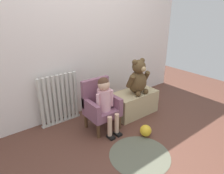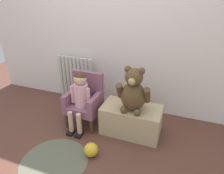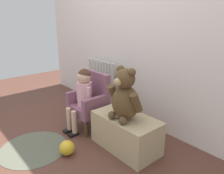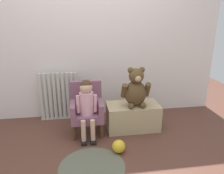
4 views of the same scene
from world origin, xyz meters
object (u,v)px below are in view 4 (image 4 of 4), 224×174
Objects in this scene: radiator at (59,96)px; floor_rug at (92,167)px; toy_ball at (119,146)px; child_figure at (87,101)px; low_bench at (133,116)px; child_armchair at (87,108)px; large_teddy_bear at (136,89)px.

floor_rug is (0.38, -1.17, -0.34)m from radiator.
child_figure is at bearing 127.99° from toy_ball.
low_bench reaches higher than toy_ball.
child_armchair is 0.91× the size of child_figure.
floor_rug is at bearing -89.01° from child_figure.
radiator is 0.96× the size of child_figure.
low_bench is at bearing -24.53° from radiator.
child_figure is at bearing -55.58° from radiator.
radiator reaches higher than low_bench.
floor_rug is 4.61× the size of toy_ball.
large_teddy_bear reaches higher than radiator.
child_figure is 0.66m from toy_ball.
low_bench is at bearing 114.38° from large_teddy_bear.
low_bench is at bearing 50.68° from floor_rug.
toy_ball is (0.32, -0.41, -0.40)m from child_figure.
child_figure is at bearing -90.00° from child_armchair.
large_teddy_bear reaches higher than child_armchair.
large_teddy_bear is 1.07m from floor_rug.
radiator is 1.06× the size of child_armchair.
radiator is 1.13m from large_teddy_bear.
low_bench is at bearing 9.33° from child_figure.
large_teddy_bear is 0.75m from toy_ball.
radiator reaches higher than child_armchair.
toy_ball is at bearing -58.18° from child_armchair.
radiator is 0.58m from child_armchair.
toy_ball is (0.31, 0.21, 0.07)m from floor_rug.
large_teddy_bear is at bearing 57.75° from toy_ball.
child_armchair is 0.67m from large_teddy_bear.
child_armchair is 0.80m from floor_rug.
large_teddy_bear is (0.62, 0.06, 0.10)m from child_figure.
low_bench is 0.95m from floor_rug.
child_figure is 0.68m from low_bench.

